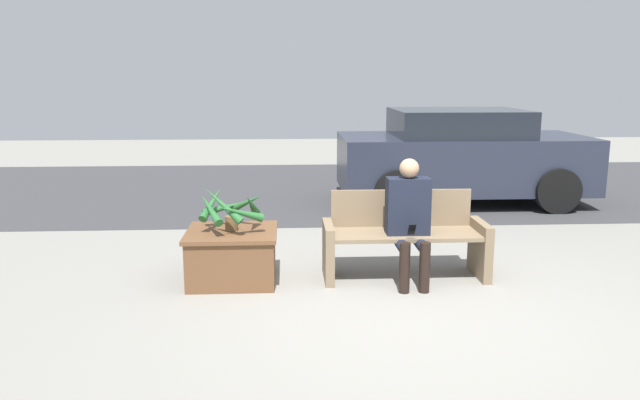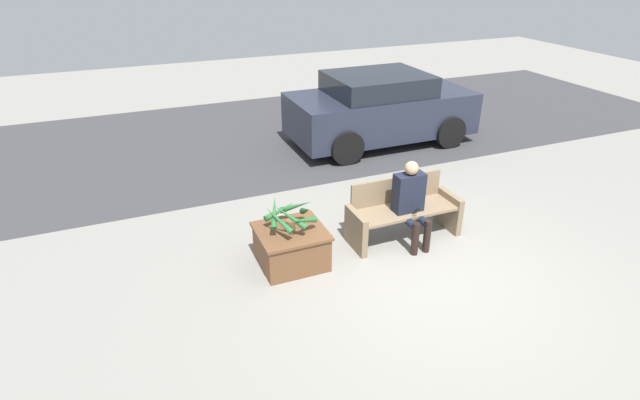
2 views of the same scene
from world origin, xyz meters
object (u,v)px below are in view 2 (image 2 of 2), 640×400
object	(u,v)px
person_seated	(411,199)
planter_box	(291,246)
potted_plant	(290,215)
parked_car	(380,108)
bench	(403,211)

from	to	relation	value
person_seated	planter_box	size ratio (longest dim) A/B	1.38
potted_plant	parked_car	size ratio (longest dim) A/B	0.18
bench	potted_plant	distance (m)	1.79
bench	planter_box	world-z (taller)	bench
person_seated	parked_car	xyz separation A→B (m)	(1.61, 3.88, 0.07)
planter_box	parked_car	distance (m)	5.08
planter_box	parked_car	xyz separation A→B (m)	(3.37, 3.77, 0.48)
person_seated	potted_plant	bearing A→B (deg)	176.48
bench	potted_plant	world-z (taller)	potted_plant
person_seated	parked_car	bearing A→B (deg)	67.46
person_seated	potted_plant	distance (m)	1.77
potted_plant	parked_car	bearing A→B (deg)	48.14
bench	person_seated	size ratio (longest dim) A/B	1.33
person_seated	parked_car	size ratio (longest dim) A/B	0.32
bench	parked_car	bearing A→B (deg)	66.37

